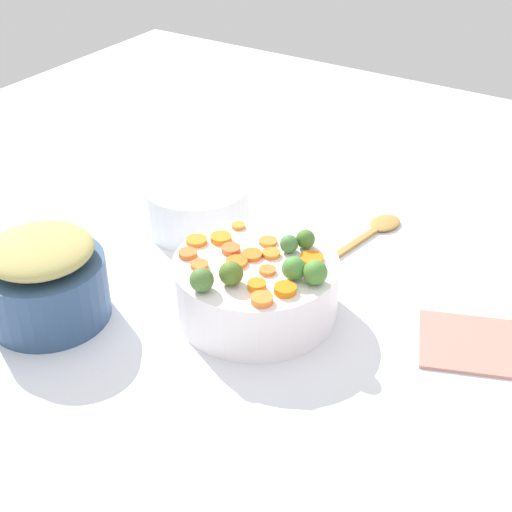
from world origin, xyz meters
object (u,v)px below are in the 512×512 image
at_px(metal_pot, 47,289).
at_px(wooden_spoon, 374,230).
at_px(casserole_dish, 197,206).
at_px(serving_bowl_carrots, 256,286).

distance_m(metal_pot, wooden_spoon, 0.65).
relative_size(metal_pot, casserole_dish, 0.97).
bearing_deg(casserole_dish, metal_pot, -95.35).
bearing_deg(casserole_dish, wooden_spoon, 28.60).
relative_size(metal_pot, wooden_spoon, 0.78).
height_order(wooden_spoon, casserole_dish, casserole_dish).
height_order(serving_bowl_carrots, wooden_spoon, serving_bowl_carrots).
bearing_deg(serving_bowl_carrots, casserole_dish, 145.20).
xyz_separation_m(wooden_spoon, casserole_dish, (-0.32, -0.17, 0.04)).
height_order(metal_pot, casserole_dish, metal_pot).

